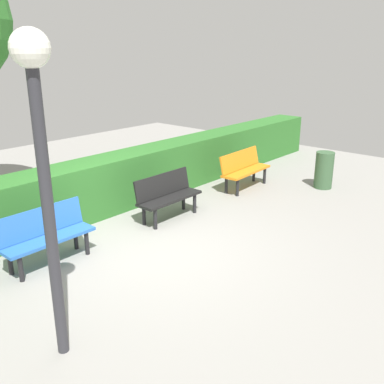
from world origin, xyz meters
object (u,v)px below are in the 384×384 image
object	(u,v)px
bench_orange	(244,168)
lamp_post	(40,138)
bench_black	(167,194)
trash_bin	(324,170)
bench_blue	(46,234)

from	to	relation	value
bench_orange	lamp_post	world-z (taller)	lamp_post
lamp_post	bench_orange	bearing A→B (deg)	-163.07
bench_black	bench_orange	bearing A→B (deg)	179.59
bench_orange	trash_bin	world-z (taller)	bench_orange
bench_black	lamp_post	bearing A→B (deg)	27.68
bench_blue	lamp_post	world-z (taller)	lamp_post
trash_bin	bench_orange	bearing A→B (deg)	-48.94
trash_bin	lamp_post	bearing A→B (deg)	3.48
trash_bin	bench_black	bearing A→B (deg)	-20.73
bench_orange	bench_black	world-z (taller)	same
bench_black	lamp_post	world-z (taller)	lamp_post
bench_black	trash_bin	xyz separation A→B (m)	(-3.77, 1.43, -0.05)
bench_blue	trash_bin	distance (m)	6.49
bench_orange	bench_blue	size ratio (longest dim) A/B	1.06
bench_blue	trash_bin	bearing A→B (deg)	166.14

